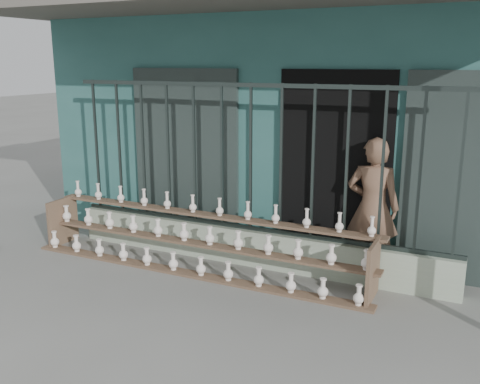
% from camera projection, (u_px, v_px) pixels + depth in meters
% --- Properties ---
extents(ground, '(60.00, 60.00, 0.00)m').
position_uv_depth(ground, '(199.00, 305.00, 5.62)').
color(ground, slate).
extents(workshop_building, '(7.40, 6.60, 3.21)m').
position_uv_depth(workshop_building, '(323.00, 115.00, 8.94)').
color(workshop_building, '#2B5C58').
rests_on(workshop_building, ground).
extents(parapet_wall, '(5.00, 0.20, 0.45)m').
position_uv_depth(parapet_wall, '(250.00, 247.00, 6.70)').
color(parapet_wall, '#A5B59B').
rests_on(parapet_wall, ground).
extents(security_fence, '(5.00, 0.04, 1.80)m').
position_uv_depth(security_fence, '(251.00, 159.00, 6.44)').
color(security_fence, '#283330').
rests_on(security_fence, parapet_wall).
extents(shelf_rack, '(4.50, 0.68, 0.85)m').
position_uv_depth(shelf_rack, '(196.00, 240.00, 6.53)').
color(shelf_rack, brown).
rests_on(shelf_rack, ground).
extents(elderly_woman, '(0.63, 0.43, 1.66)m').
position_uv_depth(elderly_woman, '(373.00, 208.00, 6.22)').
color(elderly_woman, brown).
rests_on(elderly_woman, ground).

